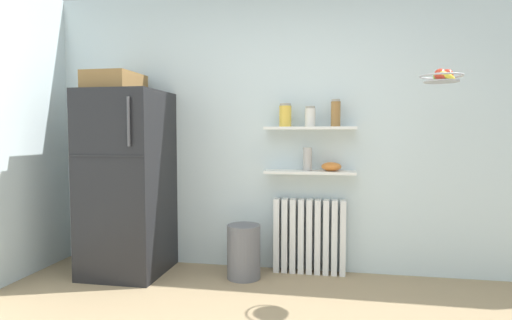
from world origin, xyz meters
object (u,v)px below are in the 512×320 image
at_px(radiator, 309,236).
at_px(shelf_bowl, 331,167).
at_px(trash_bin, 244,251).
at_px(vase, 308,159).
at_px(hanging_fruit_basket, 442,77).
at_px(storage_jar_2, 336,113).
at_px(refrigerator, 127,179).
at_px(storage_jar_0, 285,115).
at_px(storage_jar_1, 310,117).

height_order(radiator, shelf_bowl, shelf_bowl).
bearing_deg(trash_bin, vase, 21.40).
distance_m(shelf_bowl, hanging_fruit_basket, 1.17).
bearing_deg(storage_jar_2, refrigerator, -172.45).
bearing_deg(trash_bin, storage_jar_0, 32.04).
bearing_deg(vase, storage_jar_0, 180.00).
distance_m(shelf_bowl, trash_bin, 1.08).
bearing_deg(storage_jar_2, vase, -180.00).
relative_size(refrigerator, vase, 8.75).
distance_m(storage_jar_0, storage_jar_1, 0.22).
height_order(storage_jar_1, vase, storage_jar_1).
xyz_separation_m(storage_jar_0, trash_bin, (-0.34, -0.21, -1.20)).
height_order(storage_jar_0, storage_jar_1, storage_jar_0).
height_order(vase, trash_bin, vase).
xyz_separation_m(storage_jar_1, storage_jar_2, (0.22, 0.00, 0.03)).
distance_m(storage_jar_1, vase, 0.38).
bearing_deg(storage_jar_0, trash_bin, -147.96).
relative_size(storage_jar_1, shelf_bowl, 1.03).
height_order(storage_jar_2, trash_bin, storage_jar_2).
xyz_separation_m(vase, hanging_fruit_basket, (1.00, -0.48, 0.64)).
relative_size(storage_jar_1, vase, 0.87).
distance_m(storage_jar_0, trash_bin, 1.26).
distance_m(storage_jar_0, vase, 0.44).
relative_size(refrigerator, storage_jar_1, 10.04).
relative_size(radiator, shelf_bowl, 3.83).
xyz_separation_m(storage_jar_2, trash_bin, (-0.78, -0.21, -1.22)).
distance_m(storage_jar_2, hanging_fruit_basket, 0.93).
xyz_separation_m(refrigerator, storage_jar_0, (1.42, 0.25, 0.57)).
height_order(refrigerator, shelf_bowl, refrigerator).
relative_size(vase, hanging_fruit_basket, 0.68).
height_order(refrigerator, radiator, refrigerator).
bearing_deg(storage_jar_0, radiator, 7.69).
bearing_deg(radiator, refrigerator, -170.42).
xyz_separation_m(vase, trash_bin, (-0.54, -0.21, -0.81)).
relative_size(refrigerator, storage_jar_2, 7.59).
bearing_deg(vase, radiator, 55.61).
xyz_separation_m(refrigerator, hanging_fruit_basket, (2.62, -0.24, 0.82)).
distance_m(trash_bin, hanging_fruit_basket, 2.13).
xyz_separation_m(storage_jar_2, shelf_bowl, (-0.03, -0.00, -0.47)).
distance_m(vase, trash_bin, 0.99).
distance_m(radiator, storage_jar_1, 1.08).
bearing_deg(storage_jar_0, vase, 0.00).
relative_size(storage_jar_0, storage_jar_1, 1.15).
distance_m(storage_jar_0, storage_jar_2, 0.44).
height_order(radiator, hanging_fruit_basket, hanging_fruit_basket).
xyz_separation_m(refrigerator, storage_jar_1, (1.64, 0.25, 0.56)).
bearing_deg(shelf_bowl, storage_jar_1, 180.00).
height_order(refrigerator, trash_bin, refrigerator).
bearing_deg(vase, trash_bin, -158.60).
xyz_separation_m(storage_jar_1, shelf_bowl, (0.19, 0.00, -0.44)).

